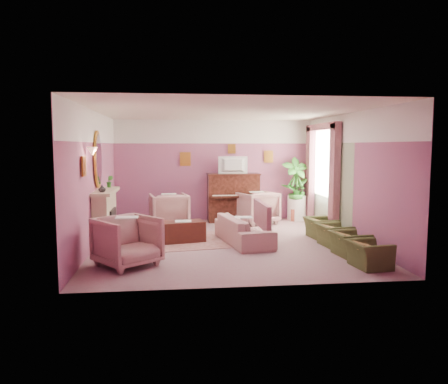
{
  "coord_description": "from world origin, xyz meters",
  "views": [
    {
      "loc": [
        -1.11,
        -9.2,
        2.07
      ],
      "look_at": [
        -0.01,
        0.4,
        1.06
      ],
      "focal_mm": 35.0,
      "sensor_mm": 36.0,
      "label": 1
    }
  ],
  "objects": [
    {
      "name": "print_back_mid",
      "position": [
        0.5,
        2.96,
        2.0
      ],
      "size": [
        0.22,
        0.03,
        0.26
      ],
      "primitive_type": "cube",
      "color": "#BB7F29",
      "rests_on": "wall_back"
    },
    {
      "name": "mantel_vase",
      "position": [
        -2.55,
        -0.3,
        1.23
      ],
      "size": [
        0.16,
        0.16,
        0.16
      ],
      "primitive_type": "imported",
      "color": "white",
      "rests_on": "mantel_shelf"
    },
    {
      "name": "palm_plant",
      "position": [
        2.23,
        2.53,
        1.06
      ],
      "size": [
        0.76,
        0.76,
        1.44
      ],
      "primitive_type": "imported",
      "color": "#2F7B26",
      "rests_on": "palm_pot"
    },
    {
      "name": "fire_ember",
      "position": [
        -2.45,
        0.2,
        0.22
      ],
      "size": [
        0.06,
        0.54,
        0.1
      ],
      "primitive_type": "cube",
      "color": "#FF4F1E",
      "rests_on": "floor"
    },
    {
      "name": "floral_armchair_front",
      "position": [
        -1.93,
        -1.65,
        0.48
      ],
      "size": [
        0.92,
        0.92,
        0.96
      ],
      "primitive_type": "imported",
      "color": "tan",
      "rests_on": "floor"
    },
    {
      "name": "stripe_panel",
      "position": [
        2.73,
        1.3,
        1.07
      ],
      "size": [
        0.01,
        3.0,
        2.15
      ],
      "primitive_type": "cube",
      "color": "#97A683",
      "rests_on": "wall_right"
    },
    {
      "name": "hearth",
      "position": [
        -2.39,
        0.2,
        0.01
      ],
      "size": [
        0.55,
        1.5,
        0.02
      ],
      "primitive_type": "cube",
      "color": "#BFB189",
      "rests_on": "floor"
    },
    {
      "name": "ceiling",
      "position": [
        0.0,
        0.0,
        2.8
      ],
      "size": [
        5.5,
        6.0,
        0.01
      ],
      "primitive_type": "cube",
      "color": "silver",
      "rests_on": "wall_back"
    },
    {
      "name": "sofa",
      "position": [
        0.36,
        -0.07,
        0.39
      ],
      "size": [
        0.65,
        1.94,
        0.79
      ],
      "primitive_type": "imported",
      "color": "tan",
      "rests_on": "floor"
    },
    {
      "name": "window_blind",
      "position": [
        2.7,
        1.55,
        1.7
      ],
      "size": [
        0.03,
        1.4,
        1.8
      ],
      "primitive_type": "cube",
      "color": "silver",
      "rests_on": "wall_right"
    },
    {
      "name": "olive_chair_b",
      "position": [
        2.18,
        -1.39,
        0.3
      ],
      "size": [
        0.49,
        0.7,
        0.61
      ],
      "primitive_type": "imported",
      "color": "#434E24",
      "rests_on": "floor"
    },
    {
      "name": "floral_armchair_right",
      "position": [
        1.08,
        2.22,
        0.48
      ],
      "size": [
        0.92,
        0.92,
        0.96
      ],
      "primitive_type": "imported",
      "color": "tan",
      "rests_on": "floor"
    },
    {
      "name": "side_table",
      "position": [
        2.29,
        2.6,
        0.35
      ],
      "size": [
        0.52,
        0.52,
        0.7
      ],
      "primitive_type": "cylinder",
      "color": "white",
      "rests_on": "floor"
    },
    {
      "name": "sconce_shade",
      "position": [
        -2.62,
        -0.85,
        1.98
      ],
      "size": [
        0.2,
        0.2,
        0.16
      ],
      "primitive_type": "cone",
      "color": "tan",
      "rests_on": "wall_left"
    },
    {
      "name": "coffee_table",
      "position": [
        -0.98,
        0.18,
        0.23
      ],
      "size": [
        1.08,
        0.7,
        0.45
      ],
      "primitive_type": "cube",
      "rotation": [
        0.0,
        0.0,
        0.21
      ],
      "color": "#4A1F16",
      "rests_on": "floor"
    },
    {
      "name": "print_back_right",
      "position": [
        1.55,
        2.96,
        1.78
      ],
      "size": [
        0.26,
        0.03,
        0.34
      ],
      "primitive_type": "cube",
      "color": "#BB7F29",
      "rests_on": "wall_back"
    },
    {
      "name": "piano_top",
      "position": [
        0.5,
        2.68,
        1.31
      ],
      "size": [
        1.45,
        0.65,
        0.04
      ],
      "primitive_type": "cube",
      "color": "#3A1911",
      "rests_on": "piano"
    },
    {
      "name": "pelmet",
      "position": [
        2.62,
        1.55,
        2.56
      ],
      "size": [
        0.16,
        2.2,
        0.16
      ],
      "primitive_type": "cube",
      "color": "#8D4F5C",
      "rests_on": "wall_right"
    },
    {
      "name": "piano_keys",
      "position": [
        0.5,
        2.33,
        0.76
      ],
      "size": [
        1.2,
        0.08,
        0.02
      ],
      "primitive_type": "cube",
      "color": "silver",
      "rests_on": "piano"
    },
    {
      "name": "side_plant_big",
      "position": [
        2.29,
        2.6,
        0.87
      ],
      "size": [
        0.3,
        0.3,
        0.34
      ],
      "primitive_type": "imported",
      "color": "#2F7B26",
      "rests_on": "side_table"
    },
    {
      "name": "fireplace_surround",
      "position": [
        -2.59,
        0.2,
        0.55
      ],
      "size": [
        0.3,
        1.4,
        1.1
      ],
      "primitive_type": "cube",
      "color": "#BFB189",
      "rests_on": "floor"
    },
    {
      "name": "wall_back",
      "position": [
        0.0,
        3.0,
        1.4
      ],
      "size": [
        5.5,
        0.02,
        2.8
      ],
      "primitive_type": "cube",
      "color": "#834D7B",
      "rests_on": "floor"
    },
    {
      "name": "print_back_left",
      "position": [
        -0.8,
        2.96,
        1.72
      ],
      "size": [
        0.3,
        0.03,
        0.38
      ],
      "primitive_type": "cube",
      "color": "#BB7F29",
      "rests_on": "wall_back"
    },
    {
      "name": "mantel_plant",
      "position": [
        -2.55,
        0.75,
        1.29
      ],
      "size": [
        0.16,
        0.16,
        0.28
      ],
      "primitive_type": "imported",
      "color": "#2F7B26",
      "rests_on": "mantel_shelf"
    },
    {
      "name": "wall_right",
      "position": [
        2.75,
        0.0,
        1.4
      ],
      "size": [
        0.02,
        6.0,
        2.8
      ],
      "primitive_type": "cube",
      "color": "#834D7B",
      "rests_on": "floor"
    },
    {
      "name": "picture_rail_band",
      "position": [
        0.0,
        2.99,
        2.47
      ],
      "size": [
        5.5,
        0.01,
        0.65
      ],
      "primitive_type": "cube",
      "color": "white",
      "rests_on": "wall_back"
    },
    {
      "name": "floral_armchair_left",
      "position": [
        -1.25,
        2.0,
        0.48
      ],
      "size": [
        0.92,
        0.92,
        0.96
      ],
      "primitive_type": "imported",
      "color": "tan",
      "rests_on": "floor"
    },
    {
      "name": "television",
      "position": [
        0.5,
        2.63,
        1.6
      ],
      "size": [
        0.8,
        0.12,
        0.48
      ],
      "primitive_type": "imported",
      "color": "black",
      "rests_on": "piano"
    },
    {
      "name": "table_paper",
      "position": [
        -0.93,
        0.18,
        0.46
      ],
      "size": [
        0.35,
        0.28,
        0.01
      ],
      "primitive_type": "cube",
      "color": "silver",
      "rests_on": "coffee_table"
    },
    {
      "name": "fireplace_inset",
      "position": [
        -2.49,
        0.2,
        0.4
      ],
      "size": [
        0.18,
        0.72,
        0.68
      ],
      "primitive_type": "cube",
      "color": "black",
      "rests_on": "floor"
    },
    {
      "name": "mirror_frame",
      "position": [
        -2.7,
        0.2,
        1.8
      ],
      "size": [
        0.04,
        0.72,
        1.2
      ],
      "primitive_type": "ellipsoid",
      "color": "#BB7F29",
      "rests_on": "wall_left"
    },
    {
      "name": "area_rug",
      "position": [
        -0.87,
        0.22,
        0.01
      ],
      "size": [
        2.75,
        2.17,
        0.01
      ],
      "primitive_type": "cube",
      "rotation": [
        0.0,
        0.0,
        0.16
      ],
      "color": "#94615C",
      "rests_on": "floor"
    },
    {
      "name": "sofa_throw",
      "position": [
        0.76,
        -0.07,
        0.6
      ],
      "size": [
        0.1,
        1.47,
        0.54
      ],
      "primitive_type": "cube",
      "color": "#8D4F5C",
      "rests_on": "sofa"
    },
    {
      "name": "palm_pot",
      "position": [
        2.23,
        2.53,
        0.17
      ],
      "size": [
        0.34,
        0.34,
        0.34
      ],
      "primitive_type": "cylinder",
      "color": "#B0563C",
      "rests_on": "floor"
    },
    {
      "name": "curtain_left",
      "position": [
        2.62,
        0.63,
        1.3
      ],
      "size": [
        0.16,
        0.34,
        2.6
      ],
      "primitive_type": "cube",
      "color": "#8D4F5C",
      "rests_on": "floor"
    },
    {
      "name": "olive_chair_d",
      "position": [
        2.18,
        0.25,
        0.3
      ],
      "size": [
        0.49,
        0.7,
        0.61
      ],
      "primitive_type": "imported",
      "color": "#434E24",
      "rests_on": "floor"
    },
    {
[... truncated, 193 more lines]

